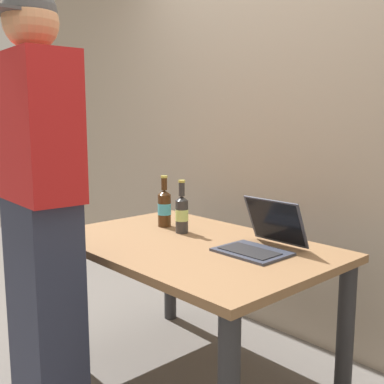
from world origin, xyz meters
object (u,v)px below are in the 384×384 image
laptop (262,239)px  beer_bottle_brown (182,213)px  beer_bottle_amber (164,207)px  person_figure (41,212)px

laptop → beer_bottle_brown: size_ratio=1.19×
beer_bottle_amber → person_figure: 0.82m
laptop → person_figure: (-0.49, -0.82, 0.17)m
laptop → beer_bottle_brown: beer_bottle_brown is taller
person_figure → beer_bottle_amber: bearing=102.6°
laptop → beer_bottle_amber: beer_bottle_amber is taller
beer_bottle_brown → beer_bottle_amber: beer_bottle_amber is taller
beer_bottle_brown → beer_bottle_amber: 0.18m
beer_bottle_brown → beer_bottle_amber: size_ratio=0.98×
beer_bottle_amber → person_figure: (0.18, -0.80, 0.11)m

